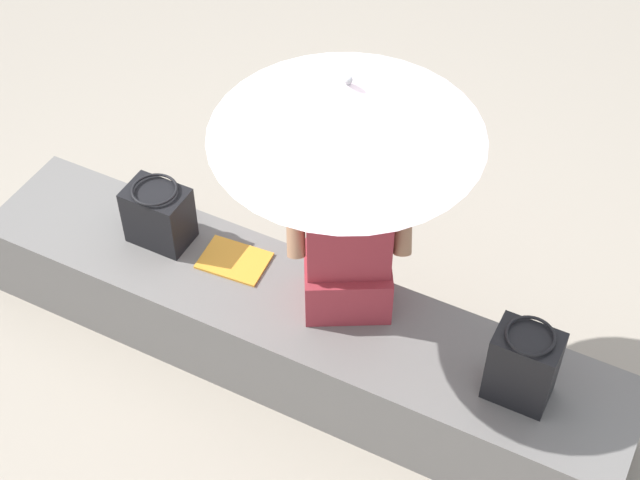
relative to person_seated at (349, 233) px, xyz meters
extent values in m
plane|color=#9E9384|center=(0.19, 0.10, -0.80)|extent=(14.00, 14.00, 0.00)
cube|color=slate|center=(0.19, 0.10, -0.59)|extent=(2.83, 0.54, 0.41)
cube|color=#992D38|center=(0.00, 0.00, -0.28)|extent=(0.43, 0.41, 0.22)
cube|color=#992D38|center=(0.00, 0.00, 0.07)|extent=(0.38, 0.33, 0.48)
sphere|color=#9E7051|center=(0.00, 0.00, 0.41)|extent=(0.20, 0.20, 0.20)
cylinder|color=#9E7051|center=(-0.18, -0.10, 0.10)|extent=(0.16, 0.21, 0.32)
cylinder|color=#9E7051|center=(0.18, 0.10, 0.10)|extent=(0.16, 0.21, 0.32)
cylinder|color=#B7B7BC|center=(-0.01, 0.06, 0.18)|extent=(0.02, 0.02, 1.13)
cone|color=silver|center=(-0.01, 0.06, 0.64)|extent=(0.94, 0.94, 0.21)
sphere|color=#B7B7BC|center=(-0.01, 0.06, 0.76)|extent=(0.03, 0.03, 0.03)
cube|color=black|center=(0.86, 0.05, -0.25)|extent=(0.26, 0.18, 0.27)
torus|color=black|center=(0.86, 0.05, -0.10)|extent=(0.19, 0.19, 0.01)
cube|color=black|center=(-0.77, 0.12, -0.22)|extent=(0.24, 0.17, 0.33)
torus|color=black|center=(-0.77, 0.12, -0.04)|extent=(0.18, 0.18, 0.01)
cube|color=gold|center=(0.51, 0.03, -0.38)|extent=(0.30, 0.22, 0.01)
camera|label=1|loc=(-1.06, 2.32, 2.62)|focal=54.38mm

